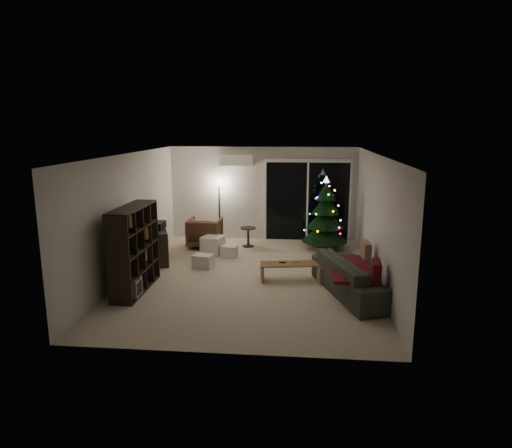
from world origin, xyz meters
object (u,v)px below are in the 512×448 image
(coffee_table, at_px, (290,272))
(christmas_tree, at_px, (325,213))
(media_cabinet, at_px, (156,245))
(armchair, at_px, (205,233))
(bookshelf, at_px, (124,249))
(sofa, at_px, (356,276))

(coffee_table, relative_size, christmas_tree, 0.64)
(media_cabinet, height_order, christmas_tree, christmas_tree)
(armchair, relative_size, christmas_tree, 0.45)
(bookshelf, xyz_separation_m, sofa, (4.30, 0.19, -0.47))
(christmas_tree, bearing_deg, media_cabinet, -159.97)
(bookshelf, relative_size, coffee_table, 1.36)
(sofa, height_order, coffee_table, sofa)
(armchair, xyz_separation_m, sofa, (3.45, -3.01, -0.04))
(armchair, xyz_separation_m, christmas_tree, (3.03, 0.07, 0.54))
(coffee_table, bearing_deg, bookshelf, -175.22)
(christmas_tree, bearing_deg, bookshelf, -139.83)
(coffee_table, distance_m, christmas_tree, 2.72)
(bookshelf, distance_m, christmas_tree, 5.08)
(media_cabinet, bearing_deg, sofa, -42.42)
(armchair, relative_size, sofa, 0.36)
(armchair, relative_size, coffee_table, 0.70)
(sofa, xyz_separation_m, coffee_table, (-1.22, 0.59, -0.15))
(armchair, distance_m, coffee_table, 3.30)
(media_cabinet, xyz_separation_m, armchair, (0.85, 1.34, -0.00))
(media_cabinet, relative_size, sofa, 0.53)
(media_cabinet, relative_size, armchair, 1.47)
(sofa, bearing_deg, armchair, 30.70)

